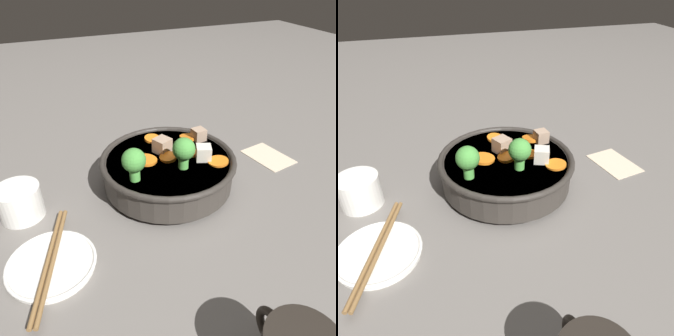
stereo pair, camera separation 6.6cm
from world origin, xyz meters
TOP-DOWN VIEW (x-y plane):
  - ground_plane at (0.00, 0.00)m, footprint 3.00×3.00m
  - stirfry_bowl at (-0.00, 0.00)m, footprint 0.27×0.27m
  - side_saucer at (-0.13, 0.25)m, footprint 0.14×0.14m
  - tea_cup at (0.02, 0.28)m, footprint 0.08×0.08m
  - napkin at (0.01, -0.26)m, footprint 0.12×0.09m
  - chopsticks_pair at (-0.13, 0.25)m, footprint 0.22×0.08m

SIDE VIEW (x-z plane):
  - ground_plane at x=0.00m, z-range 0.00..0.00m
  - napkin at x=0.01m, z-range 0.00..0.00m
  - side_saucer at x=-0.13m, z-range 0.00..0.01m
  - chopsticks_pair at x=-0.13m, z-range 0.01..0.02m
  - tea_cup at x=0.02m, z-range 0.00..0.06m
  - stirfry_bowl at x=0.00m, z-range -0.02..0.11m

